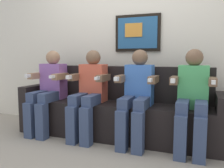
{
  "coord_description": "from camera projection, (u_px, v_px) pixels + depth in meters",
  "views": [
    {
      "loc": [
        1.0,
        -2.46,
        1.02
      ],
      "look_at": [
        0.0,
        0.15,
        0.7
      ],
      "focal_mm": 37.64,
      "sensor_mm": 36.0,
      "label": 1
    }
  ],
  "objects": [
    {
      "name": "person_right_center",
      "position": [
        137.0,
        93.0,
        2.72
      ],
      "size": [
        0.46,
        0.56,
        1.11
      ],
      "color": "#3F72CC",
      "rests_on": "ground_plane"
    },
    {
      "name": "person_rightmost",
      "position": [
        193.0,
        96.0,
        2.51
      ],
      "size": [
        0.46,
        0.56,
        1.11
      ],
      "color": "#4CB266",
      "rests_on": "ground_plane"
    },
    {
      "name": "back_wall_assembly",
      "position": [
        128.0,
        37.0,
        3.31
      ],
      "size": [
        5.0,
        0.1,
        2.6
      ],
      "color": "silver",
      "rests_on": "ground_plane"
    },
    {
      "name": "person_leftmost",
      "position": [
        49.0,
        88.0,
        3.16
      ],
      "size": [
        0.46,
        0.56,
        1.11
      ],
      "color": "#8C59A5",
      "rests_on": "ground_plane"
    },
    {
      "name": "ground_plane",
      "position": [
        107.0,
        145.0,
        2.75
      ],
      "size": [
        6.5,
        6.5,
        0.0
      ],
      "primitive_type": "plane",
      "color": "#9E9384"
    },
    {
      "name": "person_left_center",
      "position": [
        89.0,
        90.0,
        2.94
      ],
      "size": [
        0.46,
        0.56,
        1.11
      ],
      "color": "#D8593F",
      "rests_on": "ground_plane"
    },
    {
      "name": "couch",
      "position": [
        117.0,
        112.0,
        3.02
      ],
      "size": [
        2.6,
        0.58,
        0.9
      ],
      "color": "black",
      "rests_on": "ground_plane"
    }
  ]
}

